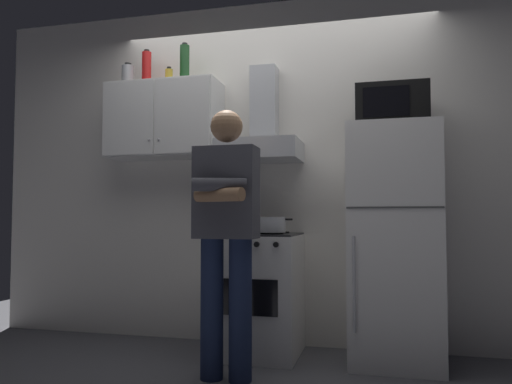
# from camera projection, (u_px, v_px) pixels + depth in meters

# --- Properties ---
(ground_plane) EXTENTS (7.00, 7.00, 0.00)m
(ground_plane) POSITION_uv_depth(u_px,v_px,m) (256.00, 365.00, 3.30)
(ground_plane) COLOR #4C4C51
(back_wall_tiled) EXTENTS (4.80, 0.10, 2.70)m
(back_wall_tiled) POSITION_uv_depth(u_px,v_px,m) (274.00, 171.00, 3.95)
(back_wall_tiled) COLOR silver
(back_wall_tiled) RESTS_ON ground_plane
(upper_cabinet) EXTENTS (0.90, 0.37, 0.60)m
(upper_cabinet) POSITION_uv_depth(u_px,v_px,m) (164.00, 121.00, 3.96)
(upper_cabinet) COLOR silver
(stove_oven) EXTENTS (0.60, 0.62, 0.87)m
(stove_oven) POSITION_uv_depth(u_px,v_px,m) (258.00, 293.00, 3.58)
(stove_oven) COLOR white
(stove_oven) RESTS_ON ground_plane
(range_hood) EXTENTS (0.60, 0.44, 0.75)m
(range_hood) POSITION_uv_depth(u_px,v_px,m) (262.00, 136.00, 3.76)
(range_hood) COLOR #B7BABF
(refrigerator) EXTENTS (0.60, 0.62, 1.60)m
(refrigerator) POSITION_uv_depth(u_px,v_px,m) (394.00, 244.00, 3.37)
(refrigerator) COLOR white
(refrigerator) RESTS_ON ground_plane
(microwave) EXTENTS (0.48, 0.37, 0.28)m
(microwave) POSITION_uv_depth(u_px,v_px,m) (392.00, 107.00, 3.43)
(microwave) COLOR black
(microwave) RESTS_ON refrigerator
(person_standing) EXTENTS (0.38, 0.33, 1.64)m
(person_standing) POSITION_uv_depth(u_px,v_px,m) (226.00, 230.00, 3.03)
(person_standing) COLOR #192342
(person_standing) RESTS_ON ground_plane
(cooking_pot) EXTENTS (0.29, 0.19, 0.11)m
(cooking_pot) POSITION_uv_depth(u_px,v_px,m) (272.00, 225.00, 3.46)
(cooking_pot) COLOR #B7BABF
(cooking_pot) RESTS_ON stove_oven
(bottle_wine_green) EXTENTS (0.08, 0.08, 0.31)m
(bottle_wine_green) POSITION_uv_depth(u_px,v_px,m) (185.00, 63.00, 3.92)
(bottle_wine_green) COLOR #19471E
(bottle_wine_green) RESTS_ON upper_cabinet
(bottle_spice_jar) EXTENTS (0.06, 0.06, 0.14)m
(bottle_spice_jar) POSITION_uv_depth(u_px,v_px,m) (169.00, 76.00, 4.00)
(bottle_spice_jar) COLOR gold
(bottle_spice_jar) RESTS_ON upper_cabinet
(bottle_canister_steel) EXTENTS (0.10, 0.10, 0.19)m
(bottle_canister_steel) POSITION_uv_depth(u_px,v_px,m) (128.00, 76.00, 4.06)
(bottle_canister_steel) COLOR #B2B5BA
(bottle_canister_steel) RESTS_ON upper_cabinet
(bottle_soda_red) EXTENTS (0.08, 0.08, 0.29)m
(bottle_soda_red) POSITION_uv_depth(u_px,v_px,m) (147.00, 68.00, 4.03)
(bottle_soda_red) COLOR red
(bottle_soda_red) RESTS_ON upper_cabinet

